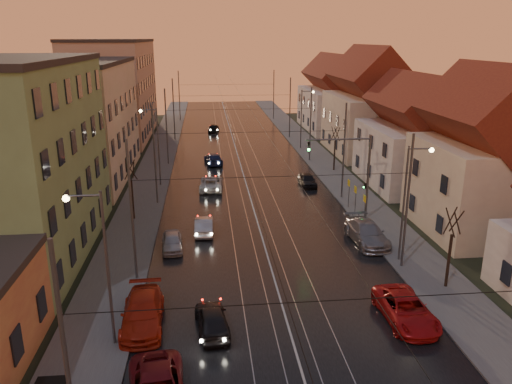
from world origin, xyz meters
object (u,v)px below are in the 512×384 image
object	(u,v)px
driving_car_2	(211,183)
parked_right_1	(367,233)
street_lamp_3	(304,113)
traffic_light_mast	(357,167)
driving_car_3	(213,159)
parked_left_3	(172,242)
driving_car_1	(204,225)
parked_left_2	(143,313)
street_lamp_0	(100,255)
driving_car_4	(214,128)
parked_right_0	(406,309)
driving_car_0	(212,319)
parked_right_2	(307,180)
street_lamp_1	(409,193)
street_lamp_2	(155,139)

from	to	relation	value
driving_car_2	parked_right_1	distance (m)	18.58
street_lamp_3	traffic_light_mast	distance (m)	28.03
driving_car_3	parked_left_3	size ratio (longest dim) A/B	1.26
driving_car_1	parked_left_2	bearing A→B (deg)	76.92
street_lamp_0	parked_left_3	distance (m)	12.54
driving_car_4	parked_right_1	bearing A→B (deg)	109.14
parked_right_0	driving_car_2	bearing A→B (deg)	110.14
driving_car_0	parked_left_3	bearing A→B (deg)	-82.20
driving_car_2	parked_right_0	distance (m)	27.32
driving_car_1	parked_right_2	xyz separation A→B (m)	(10.57, 12.03, -0.01)
street_lamp_1	driving_car_2	world-z (taller)	street_lamp_1
driving_car_3	parked_left_2	distance (m)	35.26
parked_left_3	driving_car_4	bearing A→B (deg)	80.91
street_lamp_3	parked_right_2	world-z (taller)	street_lamp_3
street_lamp_0	parked_right_1	bearing A→B (deg)	34.20
driving_car_0	parked_left_2	bearing A→B (deg)	-19.62
driving_car_0	parked_right_1	world-z (taller)	parked_right_1
street_lamp_2	driving_car_3	distance (m)	11.31
driving_car_0	parked_left_2	distance (m)	3.72
parked_right_1	street_lamp_2	bearing A→B (deg)	132.03
street_lamp_3	driving_car_0	size ratio (longest dim) A/B	2.04
street_lamp_2	parked_left_2	xyz separation A→B (m)	(1.50, -26.32, -4.13)
driving_car_3	parked_left_2	world-z (taller)	parked_left_2
street_lamp_2	parked_right_1	xyz separation A→B (m)	(16.70, -16.65, -4.10)
parked_right_2	parked_right_1	bearing A→B (deg)	-85.49
driving_car_1	parked_right_1	bearing A→B (deg)	166.59
street_lamp_3	parked_right_0	distance (m)	43.58
street_lamp_0	parked_right_0	distance (m)	16.01
driving_car_0	driving_car_2	world-z (taller)	driving_car_0
street_lamp_0	parked_right_1	world-z (taller)	street_lamp_0
street_lamp_1	street_lamp_3	distance (m)	36.00
street_lamp_3	parked_left_3	size ratio (longest dim) A/B	2.24
traffic_light_mast	street_lamp_0	bearing A→B (deg)	-136.90
street_lamp_0	traffic_light_mast	bearing A→B (deg)	43.10
street_lamp_1	street_lamp_3	bearing A→B (deg)	90.00
parked_left_2	street_lamp_1	bearing A→B (deg)	18.64
driving_car_1	driving_car_3	world-z (taller)	driving_car_3
driving_car_2	parked_right_1	bearing A→B (deg)	130.21
street_lamp_1	driving_car_2	size ratio (longest dim) A/B	1.67
traffic_light_mast	driving_car_0	bearing A→B (deg)	-128.27
driving_car_1	street_lamp_3	bearing A→B (deg)	-113.42
street_lamp_3	driving_car_1	world-z (taller)	street_lamp_3
street_lamp_3	traffic_light_mast	size ratio (longest dim) A/B	1.11
street_lamp_2	street_lamp_3	world-z (taller)	same
driving_car_0	parked_right_1	size ratio (longest dim) A/B	0.73
driving_car_2	parked_right_1	size ratio (longest dim) A/B	0.89
street_lamp_2	traffic_light_mast	world-z (taller)	street_lamp_2
street_lamp_1	traffic_light_mast	distance (m)	8.08
street_lamp_3	driving_car_4	world-z (taller)	street_lamp_3
parked_right_1	parked_right_2	distance (m)	15.20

